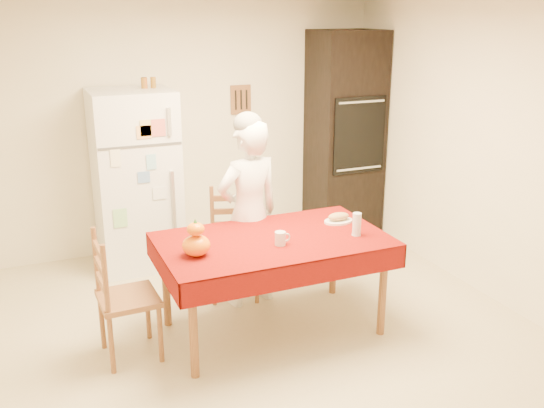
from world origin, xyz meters
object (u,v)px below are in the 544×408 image
dining_table (273,247)px  chair_left (118,293)px  coffee_mug (280,238)px  pumpkin_lower (196,245)px  bread_plate (338,221)px  chair_far (234,238)px  seated_woman (249,214)px  wine_glass (357,224)px  oven_cabinet (345,135)px  refrigerator (136,180)px

dining_table → chair_left: size_ratio=1.79×
coffee_mug → pumpkin_lower: 0.62m
chair_left → bread_plate: chair_left is taller
chair_far → coffee_mug: (0.05, -0.88, 0.30)m
chair_left → coffee_mug: chair_left is taller
seated_woman → bread_plate: 0.74m
chair_left → pumpkin_lower: 0.64m
dining_table → wine_glass: (0.61, -0.19, 0.16)m
oven_cabinet → dining_table: oven_cabinet is taller
chair_far → wine_glass: chair_far is taller
coffee_mug → refrigerator: bearing=110.1°
chair_far → bread_plate: bearing=-25.0°
coffee_mug → wine_glass: 0.61m
seated_woman → pumpkin_lower: seated_woman is taller
refrigerator → oven_cabinet: bearing=1.2°
oven_cabinet → chair_left: oven_cabinet is taller
coffee_mug → bread_plate: 0.68m
refrigerator → seated_woman: size_ratio=1.08×
chair_left → wine_glass: 1.81m
bread_plate → chair_left: bearing=-177.7°
chair_left → bread_plate: 1.80m
oven_cabinet → chair_left: size_ratio=2.32×
dining_table → seated_woman: (0.01, 0.52, 0.10)m
chair_far → bread_plate: (0.68, -0.62, 0.26)m
chair_left → coffee_mug: 1.20m
chair_far → pumpkin_lower: bearing=-106.8°
coffee_mug → chair_far: bearing=93.3°
bread_plate → coffee_mug: bearing=-156.9°
oven_cabinet → dining_table: 2.42m
refrigerator → chair_far: refrigerator is taller
oven_cabinet → seated_woman: oven_cabinet is taller
chair_left → pumpkin_lower: bearing=-108.0°
chair_far → bread_plate: chair_far is taller
dining_table → bread_plate: size_ratio=7.08×
wine_glass → chair_left: bearing=172.2°
dining_table → coffee_mug: (-0.00, -0.14, 0.12)m
seated_woman → wine_glass: bearing=119.6°
chair_far → coffee_mug: size_ratio=9.50×
pumpkin_lower → bread_plate: 1.27m
coffee_mug → pumpkin_lower: pumpkin_lower is taller
wine_glass → dining_table: bearing=163.1°
seated_woman → bread_plate: bearing=136.6°
wine_glass → seated_woman: bearing=130.4°
chair_left → chair_far: bearing=-60.0°
coffee_mug → pumpkin_lower: size_ratio=0.51×
refrigerator → coffee_mug: (0.68, -1.86, -0.04)m
chair_far → pumpkin_lower: size_ratio=4.80×
seated_woman → wine_glass: 0.93m
coffee_mug → bread_plate: (0.63, 0.27, -0.04)m
oven_cabinet → dining_table: bearing=-132.1°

